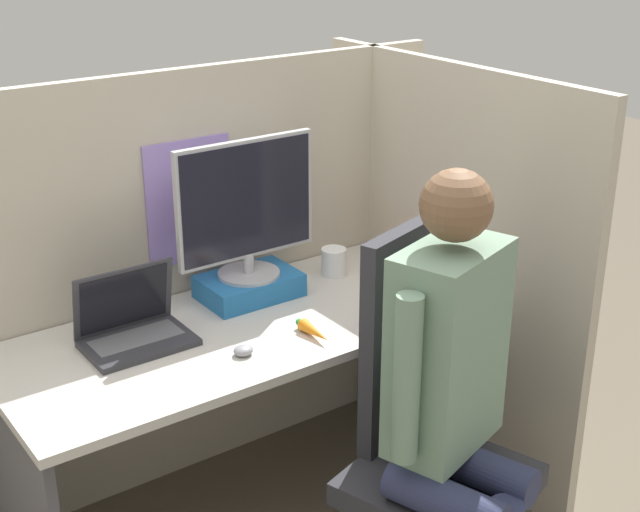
% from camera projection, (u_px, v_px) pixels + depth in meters
% --- Properties ---
extents(cubicle_panel_back, '(2.05, 0.05, 1.46)m').
position_uv_depth(cubicle_panel_back, '(189.00, 280.00, 3.08)').
color(cubicle_panel_back, '#B7AD99').
rests_on(cubicle_panel_back, ground).
extents(cubicle_panel_right, '(0.04, 1.31, 1.46)m').
position_uv_depth(cubicle_panel_right, '(444.00, 267.00, 3.19)').
color(cubicle_panel_right, '#B7AD99').
rests_on(cubicle_panel_right, ground).
extents(desk, '(1.55, 0.67, 0.71)m').
position_uv_depth(desk, '(245.00, 371.00, 2.88)').
color(desk, beige).
rests_on(desk, ground).
extents(paper_box, '(0.32, 0.22, 0.08)m').
position_uv_depth(paper_box, '(249.00, 286.00, 3.01)').
color(paper_box, '#236BAD').
rests_on(paper_box, desk).
extents(monitor, '(0.50, 0.21, 0.47)m').
position_uv_depth(monitor, '(246.00, 207.00, 2.90)').
color(monitor, '#B2B2B7').
rests_on(monitor, paper_box).
extents(laptop, '(0.32, 0.22, 0.23)m').
position_uv_depth(laptop, '(134.00, 329.00, 2.69)').
color(laptop, '#2D2D33').
rests_on(laptop, desk).
extents(mouse, '(0.06, 0.05, 0.03)m').
position_uv_depth(mouse, '(243.00, 350.00, 2.63)').
color(mouse, gray).
rests_on(mouse, desk).
extents(stapler, '(0.04, 0.17, 0.04)m').
position_uv_depth(stapler, '(386.00, 260.00, 3.27)').
color(stapler, '#A31919').
rests_on(stapler, desk).
extents(carrot_toy, '(0.04, 0.16, 0.04)m').
position_uv_depth(carrot_toy, '(314.00, 332.00, 2.73)').
color(carrot_toy, orange).
rests_on(carrot_toy, desk).
extents(office_chair, '(0.58, 0.63, 1.11)m').
position_uv_depth(office_chair, '(424.00, 423.00, 2.59)').
color(office_chair, '#2D2D33').
rests_on(office_chair, ground).
extents(person, '(0.46, 0.50, 1.35)m').
position_uv_depth(person, '(455.00, 384.00, 2.36)').
color(person, '#282D4C').
rests_on(person, ground).
extents(coffee_mug, '(0.09, 0.09, 0.10)m').
position_uv_depth(coffee_mug, '(334.00, 262.00, 3.18)').
color(coffee_mug, white).
rests_on(coffee_mug, desk).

